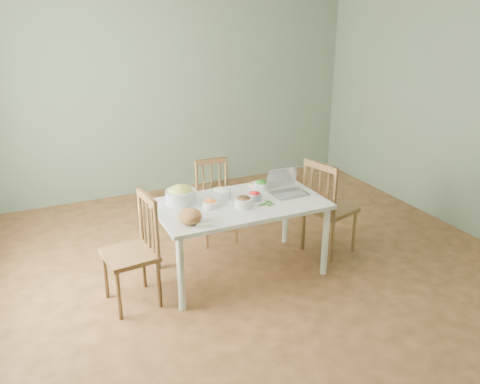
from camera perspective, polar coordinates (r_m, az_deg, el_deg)
name	(u,v)px	position (r m, az deg, el deg)	size (l,w,h in m)	color
floor	(256,271)	(4.79, 1.89, -9.09)	(5.00, 5.00, 0.00)	#442D14
wall_back	(171,89)	(6.55, -7.96, 11.67)	(5.00, 0.00, 2.70)	slate
wall_right	(470,108)	(5.81, 24.98, 8.71)	(0.00, 5.00, 2.70)	slate
dining_table	(240,238)	(4.62, 0.00, -5.27)	(1.52, 0.85, 0.71)	white
chair_far	(217,202)	(5.21, -2.69, -1.20)	(0.38, 0.36, 0.86)	brown
chair_left	(129,252)	(4.20, -12.61, -6.79)	(0.42, 0.40, 0.96)	brown
chair_right	(330,206)	(5.04, 10.35, -1.62)	(0.43, 0.41, 0.98)	brown
bread_boule	(190,216)	(4.05, -5.80, -2.78)	(0.20, 0.20, 0.13)	#A56C35
butter_stick	(204,225)	(4.00, -4.13, -3.85)	(0.12, 0.03, 0.03)	beige
bowl_squash	(181,194)	(4.47, -6.84, -0.28)	(0.27, 0.27, 0.16)	#D2D163
bowl_carrot	(210,203)	(4.36, -3.44, -1.31)	(0.13, 0.13, 0.07)	orange
bowl_onion	(221,193)	(4.56, -2.20, -0.10)	(0.18, 0.18, 0.10)	silver
bowl_mushroom	(244,202)	(4.35, 0.41, -1.13)	(0.16, 0.16, 0.10)	black
bowl_redpep	(255,196)	(4.52, 1.68, -0.43)	(0.13, 0.13, 0.08)	#C60015
bowl_broccoli	(261,185)	(4.76, 2.48, 0.83)	(0.15, 0.15, 0.10)	#1C4B17
flatbread	(259,184)	(4.88, 2.26, 0.87)	(0.20, 0.20, 0.02)	#E0B57A
basil_bunch	(265,203)	(4.43, 2.94, -1.32)	(0.18, 0.18, 0.02)	#1B620A
laptop	(290,184)	(4.63, 5.75, 0.98)	(0.33, 0.31, 0.22)	silver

